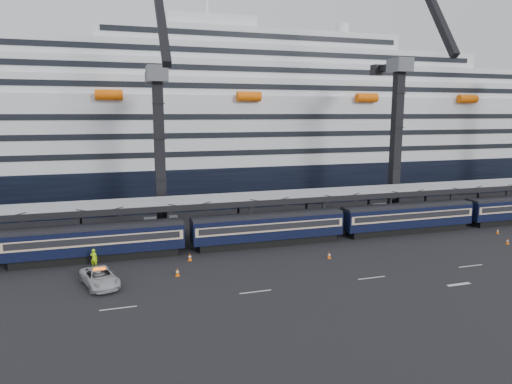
% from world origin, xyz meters
% --- Properties ---
extents(ground, '(260.00, 260.00, 0.00)m').
position_xyz_m(ground, '(0.00, 0.00, 0.00)').
color(ground, black).
rests_on(ground, ground).
extents(lane_markings, '(111.00, 4.27, 0.02)m').
position_xyz_m(lane_markings, '(8.15, -5.23, 0.01)').
color(lane_markings, beige).
rests_on(lane_markings, ground).
extents(train, '(133.05, 3.00, 4.05)m').
position_xyz_m(train, '(-4.65, 10.00, 2.20)').
color(train, black).
rests_on(train, ground).
extents(canopy, '(130.00, 6.25, 5.53)m').
position_xyz_m(canopy, '(0.00, 14.00, 5.25)').
color(canopy, gray).
rests_on(canopy, ground).
extents(cruise_ship, '(214.09, 28.84, 34.00)m').
position_xyz_m(cruise_ship, '(-1.08, 45.99, 12.34)').
color(cruise_ship, black).
rests_on(cruise_ship, ground).
extents(crane_dark_near, '(4.50, 17.75, 35.08)m').
position_xyz_m(crane_dark_near, '(-20.00, 18.59, 11.93)').
color(crane_dark_near, '#484B4F').
rests_on(crane_dark_near, ground).
extents(crane_dark_mid, '(4.50, 18.24, 39.64)m').
position_xyz_m(crane_dark_mid, '(15.00, 17.59, 13.36)').
color(crane_dark_mid, '#484B4F').
rests_on(crane_dark_mid, ground).
extents(pickup_truck, '(4.18, 6.31, 1.61)m').
position_xyz_m(pickup_truck, '(-27.55, 1.79, 0.81)').
color(pickup_truck, '#ABAEB3').
rests_on(pickup_truck, ground).
extents(worker, '(0.86, 0.72, 2.01)m').
position_xyz_m(worker, '(-28.27, 7.50, 1.01)').
color(worker, '#BDFE0D').
rests_on(worker, ground).
extents(traffic_cone_b, '(0.42, 0.42, 0.85)m').
position_xyz_m(traffic_cone_b, '(-20.24, 2.26, 0.42)').
color(traffic_cone_b, '#FF6408').
rests_on(traffic_cone_b, ground).
extents(traffic_cone_c, '(0.43, 0.43, 0.86)m').
position_xyz_m(traffic_cone_c, '(-18.28, 6.73, 0.42)').
color(traffic_cone_c, '#FF6408').
rests_on(traffic_cone_c, ground).
extents(traffic_cone_d, '(0.39, 0.39, 0.77)m').
position_xyz_m(traffic_cone_d, '(-3.24, 2.85, 0.38)').
color(traffic_cone_d, '#FF6408').
rests_on(traffic_cone_d, ground).
extents(traffic_cone_e, '(0.35, 0.35, 0.69)m').
position_xyz_m(traffic_cone_e, '(23.38, 5.84, 0.34)').
color(traffic_cone_e, '#FF6408').
rests_on(traffic_cone_e, ground).
extents(traffic_cone_f, '(0.37, 0.37, 0.75)m').
position_xyz_m(traffic_cone_f, '(20.51, 1.42, 0.37)').
color(traffic_cone_f, '#FF6408').
rests_on(traffic_cone_f, ground).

